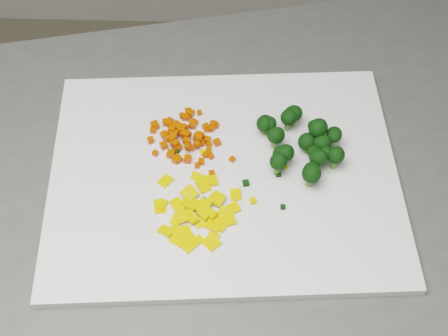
{
  "coord_description": "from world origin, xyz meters",
  "views": [
    {
      "loc": [
        0.16,
        0.13,
        1.62
      ],
      "look_at": [
        0.15,
        0.63,
        0.92
      ],
      "focal_mm": 50.0,
      "sensor_mm": 36.0,
      "label": 1
    }
  ],
  "objects_px": {
    "broccoli_pile": "(304,135)",
    "cutting_board": "(224,175)",
    "carrot_pile": "(185,134)",
    "pepper_pile": "(197,202)",
    "counter_block": "(257,324)"
  },
  "relations": [
    {
      "from": "counter_block",
      "to": "broccoli_pile",
      "type": "xyz_separation_m",
      "value": [
        0.04,
        0.08,
        0.49
      ]
    },
    {
      "from": "carrot_pile",
      "to": "counter_block",
      "type": "bearing_deg",
      "value": -35.02
    },
    {
      "from": "counter_block",
      "to": "pepper_pile",
      "type": "height_order",
      "value": "pepper_pile"
    },
    {
      "from": "counter_block",
      "to": "carrot_pile",
      "type": "relative_size",
      "value": 10.23
    },
    {
      "from": "carrot_pile",
      "to": "pepper_pile",
      "type": "xyz_separation_m",
      "value": [
        0.02,
        -0.11,
        -0.01
      ]
    },
    {
      "from": "cutting_board",
      "to": "broccoli_pile",
      "type": "bearing_deg",
      "value": 22.26
    },
    {
      "from": "carrot_pile",
      "to": "pepper_pile",
      "type": "distance_m",
      "value": 0.11
    },
    {
      "from": "pepper_pile",
      "to": "cutting_board",
      "type": "bearing_deg",
      "value": 58.83
    },
    {
      "from": "broccoli_pile",
      "to": "cutting_board",
      "type": "bearing_deg",
      "value": -157.74
    },
    {
      "from": "carrot_pile",
      "to": "broccoli_pile",
      "type": "bearing_deg",
      "value": -3.53
    },
    {
      "from": "cutting_board",
      "to": "broccoli_pile",
      "type": "height_order",
      "value": "broccoli_pile"
    },
    {
      "from": "counter_block",
      "to": "cutting_board",
      "type": "distance_m",
      "value": 0.46
    },
    {
      "from": "counter_block",
      "to": "broccoli_pile",
      "type": "distance_m",
      "value": 0.5
    },
    {
      "from": "cutting_board",
      "to": "carrot_pile",
      "type": "xyz_separation_m",
      "value": [
        -0.06,
        0.06,
        0.02
      ]
    },
    {
      "from": "cutting_board",
      "to": "counter_block",
      "type": "bearing_deg",
      "value": -25.32
    }
  ]
}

